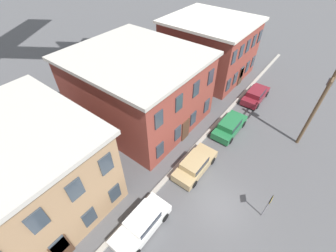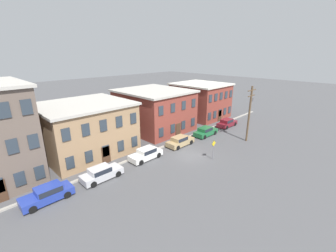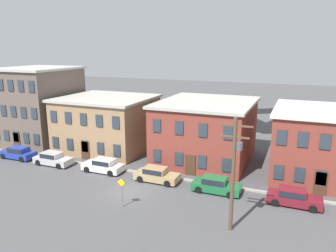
{
  "view_description": "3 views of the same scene",
  "coord_description": "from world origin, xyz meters",
  "px_view_note": "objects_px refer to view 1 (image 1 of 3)",
  "views": [
    {
      "loc": [
        -8.82,
        -2.02,
        15.6
      ],
      "look_at": [
        0.81,
        5.4,
        4.36
      ],
      "focal_mm": 24.0,
      "sensor_mm": 36.0,
      "label": 1
    },
    {
      "loc": [
        -21.2,
        -16.97,
        12.95
      ],
      "look_at": [
        0.01,
        4.1,
        3.17
      ],
      "focal_mm": 24.0,
      "sensor_mm": 36.0,
      "label": 2
    },
    {
      "loc": [
        14.19,
        -24.35,
        12.97
      ],
      "look_at": [
        1.98,
        5.26,
        5.22
      ],
      "focal_mm": 35.0,
      "sensor_mm": 36.0,
      "label": 3
    }
  ],
  "objects_px": {
    "car_tan": "(195,164)",
    "caution_sign": "(269,203)",
    "car_maroon": "(256,95)",
    "car_white": "(142,223)",
    "utility_pole": "(320,102)",
    "car_green": "(230,126)"
  },
  "relations": [
    {
      "from": "caution_sign",
      "to": "utility_pole",
      "type": "relative_size",
      "value": 0.31
    },
    {
      "from": "car_tan",
      "to": "car_maroon",
      "type": "relative_size",
      "value": 1.0
    },
    {
      "from": "car_tan",
      "to": "car_white",
      "type": "bearing_deg",
      "value": 178.4
    },
    {
      "from": "car_tan",
      "to": "utility_pole",
      "type": "height_order",
      "value": "utility_pole"
    },
    {
      "from": "car_maroon",
      "to": "caution_sign",
      "type": "relative_size",
      "value": 1.68
    },
    {
      "from": "caution_sign",
      "to": "car_white",
      "type": "bearing_deg",
      "value": 133.59
    },
    {
      "from": "caution_sign",
      "to": "utility_pole",
      "type": "bearing_deg",
      "value": -0.22
    },
    {
      "from": "car_green",
      "to": "utility_pole",
      "type": "height_order",
      "value": "utility_pole"
    },
    {
      "from": "car_white",
      "to": "car_green",
      "type": "relative_size",
      "value": 1.0
    },
    {
      "from": "car_white",
      "to": "utility_pole",
      "type": "bearing_deg",
      "value": -22.49
    },
    {
      "from": "car_white",
      "to": "caution_sign",
      "type": "relative_size",
      "value": 1.68
    },
    {
      "from": "car_white",
      "to": "caution_sign",
      "type": "distance_m",
      "value": 8.55
    },
    {
      "from": "car_maroon",
      "to": "utility_pole",
      "type": "height_order",
      "value": "utility_pole"
    },
    {
      "from": "car_tan",
      "to": "car_maroon",
      "type": "bearing_deg",
      "value": -0.67
    },
    {
      "from": "car_white",
      "to": "car_tan",
      "type": "relative_size",
      "value": 1.0
    },
    {
      "from": "car_tan",
      "to": "caution_sign",
      "type": "bearing_deg",
      "value": -93.86
    },
    {
      "from": "car_white",
      "to": "utility_pole",
      "type": "height_order",
      "value": "utility_pole"
    },
    {
      "from": "car_maroon",
      "to": "utility_pole",
      "type": "relative_size",
      "value": 0.52
    },
    {
      "from": "car_tan",
      "to": "utility_pole",
      "type": "relative_size",
      "value": 0.52
    },
    {
      "from": "car_white",
      "to": "car_green",
      "type": "xyz_separation_m",
      "value": [
        12.31,
        -0.34,
        0.0
      ]
    },
    {
      "from": "car_tan",
      "to": "car_maroon",
      "type": "height_order",
      "value": "same"
    },
    {
      "from": "utility_pole",
      "to": "caution_sign",
      "type": "bearing_deg",
      "value": 179.78
    }
  ]
}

